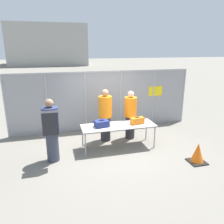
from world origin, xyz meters
TOP-DOWN VIEW (x-y plane):
  - ground_plane at (0.00, 0.00)m, footprint 120.00×120.00m
  - fence_section at (0.02, 1.73)m, footprint 7.19×0.07m
  - inspection_table at (0.08, -0.10)m, footprint 2.38×0.79m
  - suitcase_navy at (-0.47, -0.09)m, footprint 0.48×0.38m
  - suitcase_orange at (0.71, -0.13)m, footprint 0.46×0.27m
  - traveler_hooded at (-2.00, -0.51)m, footprint 0.46×0.71m
  - security_worker_near at (-0.19, 0.58)m, footprint 0.45×0.45m
  - security_worker_far at (0.71, 0.55)m, footprint 0.43×0.43m
  - utility_trailer at (0.41, 3.84)m, footprint 3.84×2.22m
  - distant_hangar at (-2.31, 38.89)m, footprint 13.49×11.65m
  - traffic_cone at (1.98, -1.64)m, footprint 0.47×0.47m

SIDE VIEW (x-z plane):
  - ground_plane at x=0.00m, z-range 0.00..0.00m
  - traffic_cone at x=1.98m, z-range -0.02..0.57m
  - utility_trailer at x=0.41m, z-range 0.07..0.77m
  - inspection_table at x=0.08m, z-range 0.34..1.11m
  - suitcase_navy at x=-0.47m, z-range 0.76..0.99m
  - suitcase_orange at x=0.71m, z-range 0.76..1.00m
  - security_worker_far at x=0.71m, z-range 0.03..1.77m
  - security_worker_near at x=-0.19m, z-range 0.03..1.86m
  - traveler_hooded at x=-2.00m, z-range 0.09..1.94m
  - fence_section at x=0.02m, z-range 0.05..2.37m
  - distant_hangar at x=-2.31m, z-range 0.00..7.17m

